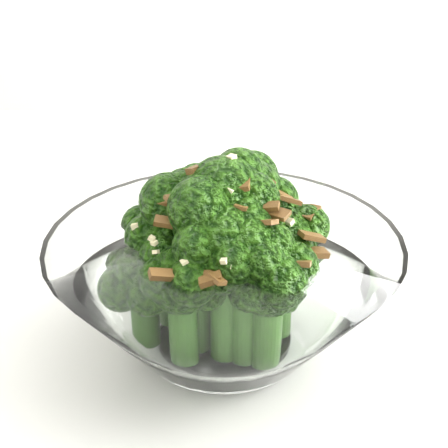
{
  "coord_description": "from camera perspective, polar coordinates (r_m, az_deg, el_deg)",
  "views": [
    {
      "loc": [
        0.07,
        -0.46,
        1.04
      ],
      "look_at": [
        0.08,
        -0.09,
        0.84
      ],
      "focal_mm": 55.0,
      "sensor_mm": 36.0,
      "label": 1
    }
  ],
  "objects": [
    {
      "name": "broccoli_dish",
      "position": [
        0.44,
        -0.05,
        -4.58
      ],
      "size": [
        0.22,
        0.22,
        0.14
      ],
      "color": "white",
      "rests_on": "table"
    },
    {
      "name": "table",
      "position": [
        0.61,
        -11.81,
        -8.8
      ],
      "size": [
        1.21,
        0.81,
        0.75
      ],
      "color": "white",
      "rests_on": "ground"
    }
  ]
}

